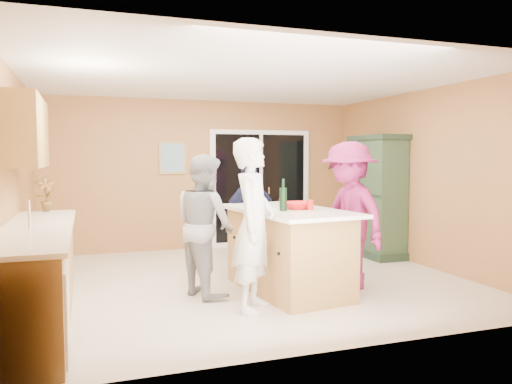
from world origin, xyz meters
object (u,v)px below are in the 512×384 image
object	(u,v)px
woman_white	(254,225)
woman_grey	(205,225)
green_hutch	(378,198)
woman_magenta	(349,216)
kitchen_island	(288,253)
woman_navy	(251,219)

from	to	relation	value
woman_white	woman_grey	bearing A→B (deg)	58.36
green_hutch	woman_magenta	distance (m)	2.17
kitchen_island	woman_white	bearing A→B (deg)	-143.94
woman_white	woman_magenta	xyz separation A→B (m)	(1.38, 0.45, -0.01)
green_hutch	woman_navy	size ratio (longest dim) A/B	1.28
woman_grey	woman_navy	size ratio (longest dim) A/B	1.08
woman_navy	green_hutch	bearing A→B (deg)	178.91
green_hutch	woman_magenta	xyz separation A→B (m)	(-1.44, -1.62, -0.06)
green_hutch	woman_navy	distance (m)	2.39
woman_grey	woman_magenta	distance (m)	1.75
woman_magenta	woman_navy	bearing A→B (deg)	-152.92
woman_grey	woman_navy	distance (m)	1.18
woman_navy	woman_white	bearing A→B (deg)	59.86
woman_white	woman_grey	world-z (taller)	woman_white
kitchen_island	woman_white	size ratio (longest dim) A/B	1.10
woman_navy	woman_magenta	distance (m)	1.44
woman_grey	woman_navy	world-z (taller)	woman_grey
woman_magenta	woman_grey	bearing A→B (deg)	-110.81
green_hutch	woman_grey	size ratio (longest dim) A/B	1.19
kitchen_island	woman_navy	size ratio (longest dim) A/B	1.31
green_hutch	woman_grey	distance (m)	3.43
woman_grey	woman_magenta	world-z (taller)	woman_magenta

